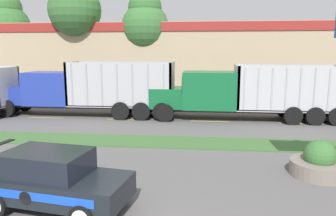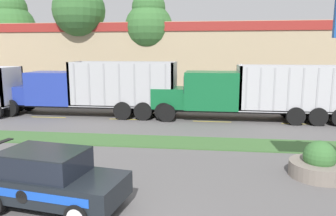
{
  "view_description": "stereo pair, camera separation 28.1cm",
  "coord_description": "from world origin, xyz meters",
  "px_view_note": "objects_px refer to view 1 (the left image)",
  "views": [
    {
      "loc": [
        2.13,
        -6.03,
        4.35
      ],
      "look_at": [
        0.62,
        8.18,
        1.86
      ],
      "focal_mm": 35.0,
      "sensor_mm": 36.0,
      "label": 1
    },
    {
      "loc": [
        2.41,
        -6.0,
        4.35
      ],
      "look_at": [
        0.62,
        8.18,
        1.86
      ],
      "focal_mm": 35.0,
      "sensor_mm": 36.0,
      "label": 2
    }
  ],
  "objects_px": {
    "dump_truck_far_right": "(72,92)",
    "rally_car": "(53,179)",
    "dump_truck_lead": "(228,94)",
    "stone_planter": "(319,163)"
  },
  "relations": [
    {
      "from": "dump_truck_far_right",
      "to": "rally_car",
      "type": "bearing_deg",
      "value": -70.1
    },
    {
      "from": "dump_truck_lead",
      "to": "rally_car",
      "type": "distance_m",
      "value": 14.07
    },
    {
      "from": "dump_truck_lead",
      "to": "dump_truck_far_right",
      "type": "xyz_separation_m",
      "value": [
        -10.45,
        0.23,
        -0.01
      ]
    },
    {
      "from": "dump_truck_lead",
      "to": "stone_planter",
      "type": "bearing_deg",
      "value": -75.2
    },
    {
      "from": "dump_truck_lead",
      "to": "dump_truck_far_right",
      "type": "relative_size",
      "value": 0.98
    },
    {
      "from": "dump_truck_lead",
      "to": "rally_car",
      "type": "height_order",
      "value": "dump_truck_lead"
    },
    {
      "from": "dump_truck_far_right",
      "to": "stone_planter",
      "type": "xyz_separation_m",
      "value": [
        12.96,
        -9.74,
        -1.17
      ]
    },
    {
      "from": "rally_car",
      "to": "stone_planter",
      "type": "height_order",
      "value": "rally_car"
    },
    {
      "from": "dump_truck_lead",
      "to": "rally_car",
      "type": "relative_size",
      "value": 2.77
    },
    {
      "from": "dump_truck_far_right",
      "to": "rally_car",
      "type": "height_order",
      "value": "dump_truck_far_right"
    }
  ]
}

